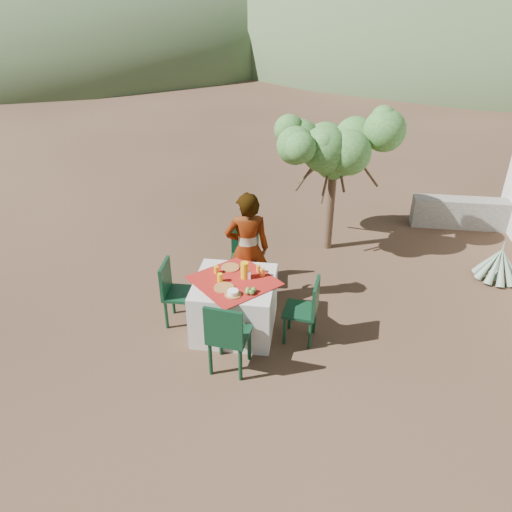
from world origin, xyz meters
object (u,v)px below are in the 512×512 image
Objects in this scene: chair_near at (227,335)px; chair_left at (175,290)px; chair_far at (245,254)px; juice_pitcher at (245,270)px; person at (247,250)px; chair_right at (306,308)px; table at (235,305)px; agave at (499,264)px; shrub_tree at (339,153)px.

chair_near reaches higher than chair_left.
chair_far is at bearing -35.58° from chair_left.
juice_pitcher reaches higher than chair_left.
chair_near is at bearing -91.76° from chair_far.
person reaches higher than juice_pitcher.
chair_right is 3.93× the size of juice_pitcher.
person is (0.02, 1.50, 0.30)m from chair_near.
chair_far is 1.99m from chair_near.
agave is (3.83, 1.78, -0.13)m from table.
chair_far is 0.53× the size of person.
juice_pitcher is at bearing -88.98° from chair_left.
shrub_tree is (1.27, 2.52, 1.30)m from table.
chair_left is 0.43× the size of shrub_tree.
agave is at bearing 24.70° from juice_pitcher.
table is at bearing -92.50° from chair_far.
chair_far is at bearing -90.22° from person.
shrub_tree is 3.02m from agave.
chair_near is 3.74m from shrub_tree.
chair_right is at bearing -97.28° from shrub_tree.
person is (0.07, 0.66, 0.47)m from table.
juice_pitcher is at bearing 32.39° from table.
chair_far is 1.01× the size of chair_right.
shrub_tree is (1.21, 3.35, 1.13)m from chair_near.
person is 0.59m from juice_pitcher.
chair_near is at bearing -43.23° from chair_right.
agave is at bearing -15.98° from shrub_tree.
chair_left reaches higher than chair_far.
chair_right is at bearing -6.18° from table.
chair_right is 0.42× the size of shrub_tree.
juice_pitcher reaches higher than chair_near.
chair_right is at bearing 124.66° from person.
shrub_tree reaches higher than table.
table is 1.74× the size of agave.
chair_right is at bearing -12.53° from juice_pitcher.
agave is at bearing 24.97° from table.
shrub_tree reaches higher than chair_left.
shrub_tree is 2.81m from juice_pitcher.
chair_near is at bearing -94.19° from juice_pitcher.
chair_far is 0.42× the size of shrub_tree.
shrub_tree is 2.85× the size of agave.
chair_left is 4.96m from agave.
chair_near is (0.10, -1.99, 0.05)m from chair_far.
table is 5.77× the size of juice_pitcher.
chair_left is 3.43m from shrub_tree.
juice_pitcher is at bearing -86.35° from chair_near.
shrub_tree is 9.41× the size of juice_pitcher.
chair_right is (0.88, 0.73, -0.05)m from chair_near.
table is 0.83m from chair_left.
shrub_tree is (2.09, 2.46, 1.17)m from chair_left.
juice_pitcher is (0.07, 0.91, 0.33)m from chair_near.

